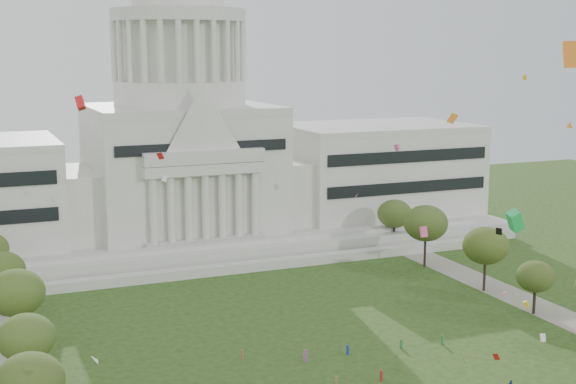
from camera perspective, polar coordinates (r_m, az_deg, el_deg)
capitol at (r=200.05m, az=-7.56°, el=2.67°), size 160.00×64.50×91.30m
path_right at (r=154.21m, az=19.17°, el=-8.51°), size 8.00×160.00×0.04m
row_tree_l_2 at (r=103.32m, az=-17.90°, el=-12.69°), size 8.42×8.42×11.97m
row_tree_l_3 at (r=118.99m, az=-18.12°, el=-9.81°), size 8.12×8.12×11.55m
row_tree_r_3 at (r=153.13m, az=17.20°, el=-5.77°), size 7.01×7.01×9.98m
row_tree_l_4 at (r=136.23m, az=-18.79°, el=-6.80°), size 9.29×9.29×13.21m
row_tree_r_4 at (r=164.59m, az=13.88°, el=-3.73°), size 9.19×9.19×13.06m
row_tree_l_5 at (r=154.34m, az=-19.67°, el=-5.27°), size 8.33×8.33×11.85m
row_tree_r_5 at (r=179.92m, az=9.77°, el=-2.20°), size 9.82×9.82×13.96m
row_tree_r_6 at (r=196.47m, az=7.59°, el=-1.54°), size 8.42×8.42×11.97m
kite_swarm at (r=102.94m, az=7.18°, el=0.79°), size 86.16×103.23×64.93m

